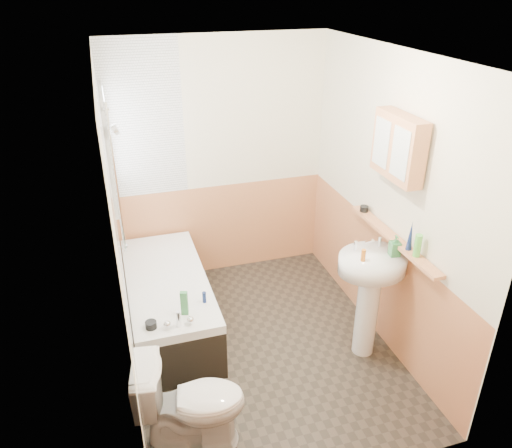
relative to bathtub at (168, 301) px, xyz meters
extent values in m
plane|color=#29241D|center=(0.73, -0.52, -0.28)|extent=(2.80, 2.80, 0.00)
plane|color=white|center=(0.73, -0.52, 2.22)|extent=(2.80, 2.80, 0.00)
cube|color=#F1E7C7|center=(0.73, 0.89, 0.97)|extent=(2.20, 0.02, 2.50)
cube|color=#F1E7C7|center=(0.73, -1.93, 0.97)|extent=(2.20, 0.02, 2.50)
cube|color=#F1E7C7|center=(-0.38, -0.52, 0.97)|extent=(0.02, 2.80, 2.50)
cube|color=#F1E7C7|center=(1.84, -0.52, 0.97)|extent=(0.02, 2.80, 2.50)
cube|color=#DE8F5B|center=(1.82, -0.52, 0.22)|extent=(0.01, 2.80, 1.00)
cube|color=#DE8F5B|center=(0.73, -1.91, 0.22)|extent=(2.20, 0.01, 1.00)
cube|color=#DE8F5B|center=(0.73, 0.87, 0.22)|extent=(2.20, 0.01, 1.00)
cube|color=white|center=(-0.36, -0.52, 0.97)|extent=(0.01, 2.80, 2.50)
cube|color=white|center=(0.00, 0.86, 1.47)|extent=(0.75, 0.01, 1.50)
cube|color=white|center=(-0.34, 0.43, 1.37)|extent=(0.03, 0.79, 0.99)
cube|color=white|center=(-0.32, 0.43, 1.37)|extent=(0.01, 0.70, 0.90)
cube|color=white|center=(-0.32, 0.43, 1.37)|extent=(0.01, 0.04, 0.90)
cube|color=black|center=(0.00, 0.00, -0.05)|extent=(0.70, 1.65, 0.46)
cube|color=white|center=(0.00, 0.00, 0.22)|extent=(0.70, 1.65, 0.08)
cube|color=white|center=(0.00, 0.00, 0.21)|extent=(0.56, 1.51, 0.04)
cylinder|color=silver|center=(0.00, -0.72, 0.33)|extent=(0.04, 0.04, 0.14)
sphere|color=silver|center=(-0.09, -0.72, 0.30)|extent=(0.06, 0.06, 0.06)
sphere|color=silver|center=(0.09, -0.72, 0.30)|extent=(0.06, 0.06, 0.06)
cylinder|color=silver|center=(-0.32, -0.01, 1.22)|extent=(0.02, 0.02, 1.27)
cylinder|color=silver|center=(-0.32, -0.01, 0.64)|extent=(0.05, 0.05, 0.02)
cylinder|color=silver|center=(-0.32, -0.01, 1.80)|extent=(0.05, 0.05, 0.02)
cylinder|color=silver|center=(-0.27, -0.01, 1.64)|extent=(0.07, 0.08, 0.09)
imported|color=white|center=(-0.03, -1.35, 0.08)|extent=(0.81, 0.54, 0.73)
cylinder|color=white|center=(1.57, -0.84, 0.11)|extent=(0.19, 0.19, 0.79)
ellipsoid|color=white|center=(1.57, -0.84, 0.62)|extent=(0.57, 0.46, 0.15)
cylinder|color=silver|center=(1.46, -0.73, 0.74)|extent=(0.03, 0.03, 0.08)
cylinder|color=silver|center=(1.68, -0.73, 0.74)|extent=(0.03, 0.03, 0.08)
cylinder|color=silver|center=(1.57, -0.75, 0.77)|extent=(0.02, 0.11, 0.09)
cube|color=#DE8F5B|center=(1.77, -0.78, 0.78)|extent=(0.10, 1.25, 0.03)
cube|color=#DE8F5B|center=(1.75, -0.72, 1.53)|extent=(0.13, 0.55, 0.49)
cube|color=silver|center=(1.68, -0.85, 1.53)|extent=(0.01, 0.21, 0.37)
cube|color=silver|center=(1.68, -0.59, 1.53)|extent=(0.01, 0.21, 0.37)
cylinder|color=#59C647|center=(1.77, -1.10, 0.89)|extent=(0.07, 0.07, 0.18)
cone|color=navy|center=(1.77, -0.99, 0.92)|extent=(0.05, 0.05, 0.24)
cylinder|color=black|center=(1.77, -0.28, 0.82)|extent=(0.09, 0.09, 0.05)
imported|color=#388447|center=(1.72, -0.89, 0.73)|extent=(0.11, 0.19, 0.08)
cylinder|color=orange|center=(1.44, -0.89, 0.74)|extent=(0.04, 0.04, 0.10)
cube|color=#388447|center=(0.07, -0.58, 0.36)|extent=(0.07, 0.05, 0.21)
cylinder|color=black|center=(-0.21, -0.68, 0.29)|extent=(0.10, 0.10, 0.06)
cylinder|color=navy|center=(0.25, -0.47, 0.31)|extent=(0.04, 0.04, 0.10)
camera|label=1|loc=(-0.34, -3.84, 2.71)|focal=35.00mm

